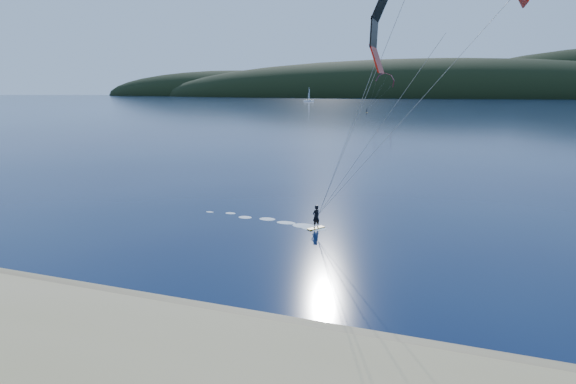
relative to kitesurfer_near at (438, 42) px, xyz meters
The scene contains 6 objects.
ground 22.38m from the kitesurfer_near, 126.15° to the right, with size 1800.00×1800.00×0.00m, color #071334.
wet_sand 19.67m from the kitesurfer_near, 136.43° to the right, with size 220.00×2.50×0.10m.
headland 730.71m from the kitesurfer_near, 90.80° to the left, with size 1200.00×310.00×140.00m.
kitesurfer_near is the anchor object (origin of this frame).
kitesurfer_far 191.27m from the kitesurfer_near, 99.07° to the left, with size 13.35×6.47×16.95m.
sailboat 411.84m from the kitesurfer_near, 108.05° to the left, with size 9.46×6.02×13.33m.
Camera 1 is at (12.04, -13.13, 10.34)m, focal length 29.31 mm.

